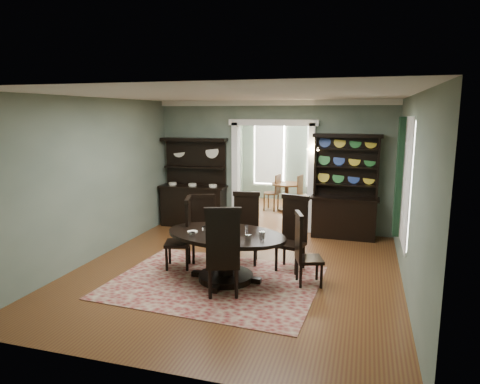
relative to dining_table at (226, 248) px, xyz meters
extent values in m
cube|color=brown|center=(0.04, 0.38, -0.56)|extent=(5.50, 6.00, 0.01)
cube|color=silver|center=(0.04, 0.38, 2.44)|extent=(5.50, 6.00, 0.01)
cube|color=gray|center=(-2.71, 0.38, 0.94)|extent=(0.01, 6.00, 3.00)
cube|color=gray|center=(2.79, 0.38, 0.94)|extent=(0.01, 6.00, 3.00)
cube|color=gray|center=(0.04, -2.62, 0.94)|extent=(5.50, 0.01, 3.00)
cube|color=gray|center=(-1.78, 3.38, 0.94)|extent=(1.85, 0.01, 3.00)
cube|color=gray|center=(1.87, 3.38, 0.94)|extent=(1.85, 0.01, 3.00)
cube|color=gray|center=(0.04, 3.38, 2.19)|extent=(1.80, 0.01, 0.50)
cube|color=white|center=(0.04, 3.33, 2.38)|extent=(5.50, 0.10, 0.12)
cube|color=brown|center=(0.04, 5.13, -0.56)|extent=(3.50, 3.50, 0.01)
cube|color=silver|center=(0.04, 5.13, 2.44)|extent=(3.50, 3.50, 0.01)
cube|color=gray|center=(-1.71, 5.13, 0.94)|extent=(0.01, 3.50, 3.00)
cube|color=gray|center=(1.79, 5.13, 0.94)|extent=(0.01, 3.50, 3.00)
cube|color=gray|center=(0.04, 6.88, 0.94)|extent=(3.50, 0.01, 3.00)
cube|color=white|center=(-0.81, 6.83, 0.99)|extent=(1.05, 0.06, 2.20)
cube|color=white|center=(0.89, 6.83, 0.99)|extent=(1.05, 0.06, 2.20)
cube|color=white|center=(-0.86, 3.38, 0.69)|extent=(0.14, 0.25, 2.50)
cube|color=white|center=(0.94, 3.38, 0.69)|extent=(0.14, 0.25, 2.50)
cube|color=white|center=(0.04, 3.38, 1.94)|extent=(2.08, 0.25, 0.14)
cube|color=white|center=(2.78, 0.98, 1.04)|extent=(0.02, 1.10, 2.00)
cube|color=white|center=(2.77, 0.98, 1.04)|extent=(0.01, 1.22, 2.12)
cube|color=#153119|center=(2.69, 1.66, 1.04)|extent=(0.10, 0.35, 2.10)
cube|color=gold|center=(0.99, 3.30, 1.29)|extent=(0.08, 0.05, 0.18)
sphere|color=#FFD88C|center=(0.89, 3.15, 1.37)|extent=(0.07, 0.07, 0.07)
sphere|color=#FFD88C|center=(1.09, 3.15, 1.37)|extent=(0.07, 0.07, 0.07)
cube|color=maroon|center=(-0.14, -0.15, -0.55)|extent=(3.39, 2.72, 0.01)
ellipsoid|color=black|center=(0.00, 0.00, 0.22)|extent=(2.22, 1.62, 0.05)
cylinder|color=black|center=(0.00, 0.00, 0.18)|extent=(2.18, 2.18, 0.03)
cylinder|color=black|center=(0.00, 0.00, -0.15)|extent=(0.26, 0.26, 0.71)
cylinder|color=black|center=(0.00, 0.00, -0.51)|extent=(0.90, 0.90, 0.11)
cylinder|color=silver|center=(0.08, 0.03, 0.27)|extent=(0.26, 0.26, 0.05)
cube|color=black|center=(-0.70, 0.76, -0.12)|extent=(0.56, 0.55, 0.06)
cube|color=black|center=(-0.78, 0.94, 0.25)|extent=(0.42, 0.21, 0.74)
cube|color=black|center=(-0.78, 0.94, 0.63)|extent=(0.46, 0.24, 0.08)
cylinder|color=black|center=(-0.80, 0.54, -0.34)|extent=(0.05, 0.05, 0.43)
cylinder|color=black|center=(-0.48, 0.67, -0.34)|extent=(0.05, 0.05, 0.43)
cylinder|color=black|center=(-0.93, 0.86, -0.34)|extent=(0.05, 0.05, 0.43)
cylinder|color=black|center=(-0.61, 0.98, -0.34)|extent=(0.05, 0.05, 0.43)
cube|color=black|center=(0.09, 0.88, -0.10)|extent=(0.54, 0.52, 0.06)
cube|color=black|center=(0.05, 1.07, 0.30)|extent=(0.46, 0.14, 0.78)
cube|color=black|center=(0.05, 1.07, 0.70)|extent=(0.50, 0.17, 0.08)
cylinder|color=black|center=(-0.05, 0.67, -0.33)|extent=(0.05, 0.05, 0.46)
cylinder|color=black|center=(0.30, 0.74, -0.33)|extent=(0.05, 0.05, 0.46)
cylinder|color=black|center=(-0.12, 1.02, -0.33)|extent=(0.05, 0.05, 0.46)
cylinder|color=black|center=(0.23, 1.09, -0.33)|extent=(0.05, 0.05, 0.46)
cube|color=black|center=(0.93, 0.76, -0.09)|extent=(0.54, 0.53, 0.06)
cube|color=black|center=(0.97, 0.95, 0.31)|extent=(0.46, 0.14, 0.79)
cube|color=black|center=(0.97, 0.95, 0.71)|extent=(0.51, 0.17, 0.08)
cylinder|color=black|center=(0.72, 0.62, -0.33)|extent=(0.05, 0.05, 0.46)
cylinder|color=black|center=(1.07, 0.54, -0.33)|extent=(0.05, 0.05, 0.46)
cylinder|color=black|center=(0.79, 0.97, -0.33)|extent=(0.05, 0.05, 0.46)
cylinder|color=black|center=(1.14, 0.90, -0.33)|extent=(0.05, 0.05, 0.46)
cube|color=black|center=(-1.00, 0.31, -0.11)|extent=(0.54, 0.56, 0.06)
cube|color=black|center=(-0.81, 0.37, 0.28)|extent=(0.18, 0.44, 0.76)
cube|color=black|center=(-0.81, 0.37, 0.67)|extent=(0.21, 0.49, 0.08)
cylinder|color=black|center=(-1.22, 0.43, -0.33)|extent=(0.05, 0.05, 0.45)
cylinder|color=black|center=(-1.11, 0.09, -0.33)|extent=(0.05, 0.05, 0.45)
cylinder|color=black|center=(-0.88, 0.53, -0.33)|extent=(0.05, 0.05, 0.45)
cylinder|color=black|center=(-0.78, 0.19, -0.33)|extent=(0.05, 0.05, 0.45)
cube|color=black|center=(1.33, 0.21, -0.14)|extent=(0.51, 0.52, 0.05)
cube|color=black|center=(1.16, 0.15, 0.22)|extent=(0.18, 0.41, 0.71)
cube|color=black|center=(1.16, 0.15, 0.59)|extent=(0.21, 0.45, 0.07)
cylinder|color=black|center=(1.54, 0.11, -0.35)|extent=(0.05, 0.05, 0.42)
cylinder|color=black|center=(1.44, 0.42, -0.35)|extent=(0.05, 0.05, 0.42)
cylinder|color=black|center=(1.23, 0.00, -0.35)|extent=(0.05, 0.05, 0.42)
cylinder|color=black|center=(1.13, 0.31, -0.35)|extent=(0.05, 0.05, 0.42)
cube|color=black|center=(0.13, -0.53, -0.06)|extent=(0.62, 0.61, 0.06)
cube|color=black|center=(0.20, -0.73, 0.37)|extent=(0.49, 0.21, 0.84)
cube|color=black|center=(0.20, -0.73, 0.80)|extent=(0.53, 0.25, 0.09)
cylinder|color=black|center=(0.25, -0.28, -0.31)|extent=(0.05, 0.05, 0.49)
cylinder|color=black|center=(-0.11, -0.41, -0.31)|extent=(0.05, 0.05, 0.49)
cylinder|color=black|center=(0.38, -0.65, -0.31)|extent=(0.05, 0.05, 0.49)
cylinder|color=black|center=(0.01, -0.77, -0.31)|extent=(0.05, 0.05, 0.49)
cube|color=black|center=(-1.85, 3.09, -0.08)|extent=(1.54, 0.57, 0.95)
cube|color=black|center=(-1.85, 3.09, 0.41)|extent=(1.63, 0.62, 0.05)
cube|color=black|center=(-1.85, 3.30, 0.98)|extent=(1.52, 0.12, 1.12)
cube|color=black|center=(-1.85, 3.21, 0.87)|extent=(1.48, 0.31, 0.04)
cube|color=black|center=(-1.85, 3.19, 1.53)|extent=(1.63, 0.38, 0.08)
cube|color=black|center=(1.72, 3.09, -0.12)|extent=(1.37, 0.51, 0.88)
cube|color=black|center=(1.72, 3.09, 0.33)|extent=(1.47, 0.56, 0.04)
cube|color=black|center=(1.72, 3.28, 1.00)|extent=(1.36, 0.08, 1.32)
cube|color=black|center=(1.05, 3.19, 1.00)|extent=(0.05, 0.25, 1.36)
cube|color=black|center=(2.38, 3.19, 1.00)|extent=(0.05, 0.25, 1.36)
cube|color=black|center=(1.72, 3.17, 1.68)|extent=(1.46, 0.34, 0.08)
cube|color=black|center=(1.72, 3.19, 0.61)|extent=(1.37, 0.28, 0.03)
cube|color=black|center=(1.72, 3.19, 1.00)|extent=(1.37, 0.28, 0.03)
cube|color=black|center=(1.72, 3.19, 1.39)|extent=(1.37, 0.28, 0.03)
cylinder|color=#4F2A16|center=(0.03, 5.32, 0.20)|extent=(0.85, 0.85, 0.04)
cylinder|color=#4F2A16|center=(0.03, 5.32, -0.17)|extent=(0.11, 0.11, 0.74)
cylinder|color=#4F2A16|center=(0.03, 5.32, -0.53)|extent=(0.47, 0.47, 0.06)
cylinder|color=#4F2A16|center=(-0.40, 5.29, -0.07)|extent=(0.43, 0.43, 0.04)
cube|color=#4F2A16|center=(-0.21, 5.26, 0.20)|extent=(0.10, 0.39, 0.54)
cylinder|color=#4F2A16|center=(-0.52, 5.47, -0.32)|extent=(0.04, 0.04, 0.49)
cylinder|color=#4F2A16|center=(-0.58, 5.17, -0.32)|extent=(0.04, 0.04, 0.49)
cylinder|color=#4F2A16|center=(-0.23, 5.42, -0.32)|extent=(0.04, 0.04, 0.49)
cylinder|color=#4F2A16|center=(-0.28, 5.12, -0.32)|extent=(0.04, 0.04, 0.49)
cylinder|color=#4F2A16|center=(0.63, 5.11, -0.06)|extent=(0.44, 0.44, 0.04)
cube|color=#4F2A16|center=(0.43, 5.15, 0.22)|extent=(0.11, 0.40, 0.55)
cylinder|color=#4F2A16|center=(0.75, 4.93, -0.31)|extent=(0.04, 0.04, 0.50)
cylinder|color=#4F2A16|center=(0.81, 5.23, -0.31)|extent=(0.04, 0.04, 0.50)
cylinder|color=#4F2A16|center=(0.44, 4.99, -0.31)|extent=(0.04, 0.04, 0.50)
cylinder|color=#4F2A16|center=(0.50, 5.29, -0.31)|extent=(0.04, 0.04, 0.50)
camera|label=1|loc=(2.11, -6.33, 2.15)|focal=32.00mm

